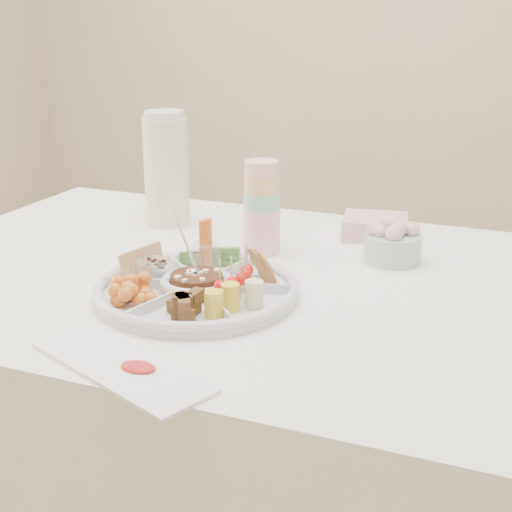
% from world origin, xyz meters
% --- Properties ---
extents(dining_table, '(1.52, 1.02, 0.76)m').
position_xyz_m(dining_table, '(0.00, 0.00, 0.38)').
color(dining_table, white).
rests_on(dining_table, floor).
extents(party_tray, '(0.47, 0.47, 0.04)m').
position_xyz_m(party_tray, '(-0.02, -0.15, 0.78)').
color(party_tray, silver).
rests_on(party_tray, dining_table).
extents(bean_dip, '(0.12, 0.12, 0.04)m').
position_xyz_m(bean_dip, '(-0.02, -0.15, 0.79)').
color(bean_dip, '#533220').
rests_on(bean_dip, party_tray).
extents(tortillas, '(0.12, 0.12, 0.06)m').
position_xyz_m(tortillas, '(0.07, -0.06, 0.80)').
color(tortillas, '#B16A3D').
rests_on(tortillas, party_tray).
extents(carrot_cucumber, '(0.15, 0.15, 0.11)m').
position_xyz_m(carrot_cucumber, '(-0.06, -0.02, 0.82)').
color(carrot_cucumber, orange).
rests_on(carrot_cucumber, party_tray).
extents(pita_raisins, '(0.13, 0.13, 0.06)m').
position_xyz_m(pita_raisins, '(-0.15, -0.12, 0.80)').
color(pita_raisins, '#EAC97E').
rests_on(pita_raisins, party_tray).
extents(cherries, '(0.14, 0.14, 0.05)m').
position_xyz_m(cherries, '(-0.12, -0.24, 0.79)').
color(cherries, gold).
rests_on(cherries, party_tray).
extents(granola_chunks, '(0.11, 0.11, 0.04)m').
position_xyz_m(granola_chunks, '(0.01, -0.28, 0.79)').
color(granola_chunks, '#412818').
rests_on(granola_chunks, party_tray).
extents(banana_tomato, '(0.13, 0.13, 0.09)m').
position_xyz_m(banana_tomato, '(0.10, -0.18, 0.82)').
color(banana_tomato, '#FDE48E').
rests_on(banana_tomato, party_tray).
extents(cup_stack, '(0.10, 0.10, 0.23)m').
position_xyz_m(cup_stack, '(-0.01, 0.14, 0.87)').
color(cup_stack, beige).
rests_on(cup_stack, dining_table).
extents(thermos, '(0.14, 0.14, 0.29)m').
position_xyz_m(thermos, '(-0.31, 0.27, 0.90)').
color(thermos, beige).
rests_on(thermos, dining_table).
extents(flower_bowl, '(0.15, 0.15, 0.09)m').
position_xyz_m(flower_bowl, '(0.28, 0.19, 0.80)').
color(flower_bowl, '#A8C5B7').
rests_on(flower_bowl, dining_table).
extents(napkin_stack, '(0.17, 0.15, 0.05)m').
position_xyz_m(napkin_stack, '(0.20, 0.35, 0.78)').
color(napkin_stack, beige).
rests_on(napkin_stack, dining_table).
extents(placemat, '(0.34, 0.22, 0.01)m').
position_xyz_m(placemat, '(-0.00, -0.45, 0.76)').
color(placemat, white).
rests_on(placemat, dining_table).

